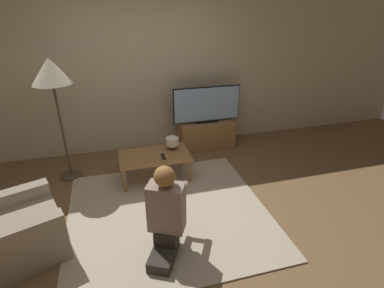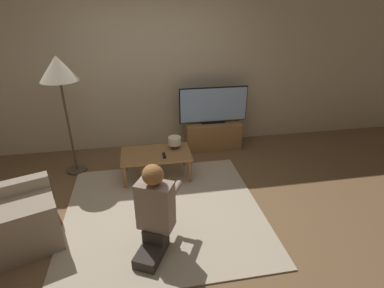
% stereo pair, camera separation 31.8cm
% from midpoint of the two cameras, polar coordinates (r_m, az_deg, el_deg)
% --- Properties ---
extents(ground_plane, '(10.00, 10.00, 0.00)m').
position_cam_midpoint_polar(ground_plane, '(3.66, -7.04, -13.02)').
color(ground_plane, brown).
extents(wall_back, '(10.00, 0.06, 2.60)m').
position_cam_midpoint_polar(wall_back, '(4.89, -11.55, 13.63)').
color(wall_back, beige).
rests_on(wall_back, ground_plane).
extents(rug, '(2.29, 2.18, 0.02)m').
position_cam_midpoint_polar(rug, '(3.66, -7.05, -12.93)').
color(rug, '#BCAD93').
rests_on(rug, ground_plane).
extents(tv_stand, '(0.91, 0.38, 0.45)m').
position_cam_midpoint_polar(tv_stand, '(5.07, 0.94, 1.79)').
color(tv_stand, olive).
rests_on(tv_stand, ground_plane).
extents(tv, '(1.12, 0.08, 0.60)m').
position_cam_midpoint_polar(tv, '(4.89, 0.97, 7.47)').
color(tv, black).
rests_on(tv, tv_stand).
extents(coffee_table, '(0.95, 0.56, 0.38)m').
position_cam_midpoint_polar(coffee_table, '(4.15, -9.34, -2.49)').
color(coffee_table, olive).
rests_on(coffee_table, ground_plane).
extents(floor_lamp, '(0.49, 0.49, 1.66)m').
position_cam_midpoint_polar(floor_lamp, '(4.20, -27.28, 11.49)').
color(floor_lamp, '#4C4233').
rests_on(floor_lamp, ground_plane).
extents(armchair, '(1.10, 1.03, 0.88)m').
position_cam_midpoint_polar(armchair, '(3.53, -34.42, -14.19)').
color(armchair, gray).
rests_on(armchair, ground_plane).
extents(person_kneeling, '(0.56, 0.79, 0.95)m').
position_cam_midpoint_polar(person_kneeling, '(2.92, -8.14, -12.50)').
color(person_kneeling, '#332D28').
rests_on(person_kneeling, rug).
extents(table_lamp, '(0.18, 0.18, 0.17)m').
position_cam_midpoint_polar(table_lamp, '(4.21, -5.94, 0.30)').
color(table_lamp, '#4C3823').
rests_on(table_lamp, coffee_table).
extents(remote, '(0.04, 0.15, 0.02)m').
position_cam_midpoint_polar(remote, '(4.04, -7.75, -2.45)').
color(remote, black).
rests_on(remote, coffee_table).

